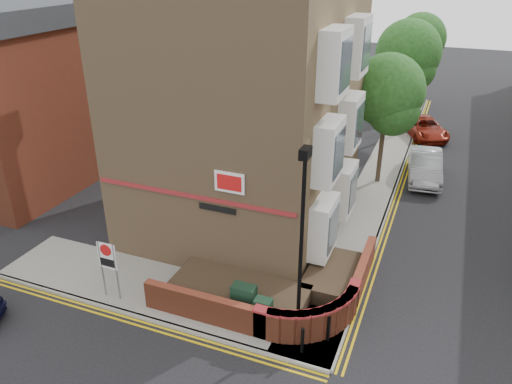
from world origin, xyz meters
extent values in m
plane|color=black|center=(0.00, 0.00, 0.00)|extent=(120.00, 120.00, 0.00)
cube|color=gray|center=(-3.50, 1.50, 0.06)|extent=(13.00, 3.00, 0.12)
cube|color=gray|center=(2.00, 16.00, 0.06)|extent=(2.00, 32.00, 0.12)
cube|color=gray|center=(-3.50, 0.00, 0.06)|extent=(13.00, 0.15, 0.12)
cube|color=gray|center=(3.00, 16.00, 0.06)|extent=(0.15, 32.00, 0.12)
cube|color=gold|center=(-3.50, -0.25, 0.01)|extent=(13.00, 0.28, 0.01)
cube|color=gold|center=(3.25, 16.00, 0.01)|extent=(0.28, 32.00, 0.01)
cube|color=#8B6C4A|center=(-3.00, 8.00, 5.62)|extent=(8.00, 10.00, 11.00)
cube|color=maroon|center=(-3.00, 2.97, 3.32)|extent=(7.80, 0.06, 0.15)
cube|color=white|center=(-1.50, 2.96, 4.12)|extent=(1.10, 0.05, 0.75)
cube|color=black|center=(-2.00, 2.96, 3.02)|extent=(1.40, 0.04, 0.22)
cylinder|color=black|center=(1.60, 1.20, 3.12)|extent=(0.12, 0.12, 6.00)
cylinder|color=black|center=(1.60, 1.20, 0.52)|extent=(0.20, 0.20, 0.80)
cube|color=black|center=(1.60, 1.20, 6.27)|extent=(0.25, 0.50, 0.30)
cube|color=black|center=(-0.30, 1.30, 0.72)|extent=(0.80, 0.45, 1.20)
cube|color=black|center=(0.50, 1.00, 0.67)|extent=(0.55, 0.40, 1.10)
cylinder|color=black|center=(2.00, 0.40, 0.57)|extent=(0.11, 0.11, 0.90)
cylinder|color=black|center=(2.60, 1.20, 0.57)|extent=(0.11, 0.11, 0.90)
cylinder|color=slate|center=(-5.30, 0.50, 1.22)|extent=(0.06, 0.06, 2.20)
cylinder|color=slate|center=(-4.70, 0.50, 1.22)|extent=(0.06, 0.06, 2.20)
cube|color=white|center=(-5.00, 0.50, 1.82)|extent=(0.72, 0.04, 1.00)
cylinder|color=red|center=(-5.00, 0.47, 2.07)|extent=(0.44, 0.02, 0.44)
cube|color=brown|center=(-15.00, 8.00, 4.00)|extent=(6.00, 10.00, 8.00)
cube|color=#2A2D32|center=(-15.00, 8.00, 8.50)|extent=(6.40, 10.40, 1.00)
cylinder|color=#382B1E|center=(2.00, 14.00, 2.40)|extent=(0.24, 0.24, 4.55)
sphere|color=#1D4517|center=(2.00, 14.00, 5.00)|extent=(3.64, 3.64, 3.64)
sphere|color=#1D4517|center=(2.40, 13.70, 4.15)|extent=(2.60, 2.60, 2.60)
sphere|color=#1D4517|center=(1.70, 14.40, 4.54)|extent=(2.86, 2.86, 2.86)
cylinder|color=#382B1E|center=(2.00, 22.00, 2.64)|extent=(0.24, 0.24, 5.04)
sphere|color=#1D4517|center=(2.00, 22.00, 5.52)|extent=(4.03, 4.03, 4.03)
sphere|color=#1D4517|center=(2.40, 21.70, 4.58)|extent=(2.88, 2.88, 2.88)
sphere|color=#1D4517|center=(1.70, 22.40, 5.02)|extent=(3.17, 3.17, 3.17)
cylinder|color=#382B1E|center=(2.00, 30.00, 2.50)|extent=(0.24, 0.24, 4.76)
sphere|color=#1D4517|center=(2.00, 30.00, 5.22)|extent=(3.81, 3.81, 3.81)
sphere|color=#1D4517|center=(2.40, 29.70, 4.34)|extent=(2.72, 2.72, 2.72)
sphere|color=#1D4517|center=(1.70, 30.40, 4.74)|extent=(2.99, 2.99, 2.99)
cylinder|color=black|center=(2.40, 25.00, 1.72)|extent=(0.10, 0.10, 3.20)
imported|color=black|center=(2.40, 25.00, 3.82)|extent=(0.20, 0.16, 1.00)
imported|color=gray|center=(4.23, 15.43, 0.77)|extent=(2.15, 4.81, 1.53)
imported|color=maroon|center=(3.60, 22.61, 0.64)|extent=(3.84, 5.03, 1.27)
camera|label=1|loc=(5.02, -10.86, 11.13)|focal=35.00mm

